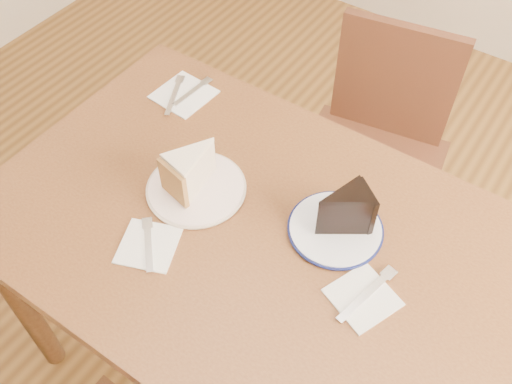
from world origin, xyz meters
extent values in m
plane|color=#4F3215|center=(0.00, 0.00, 0.00)|extent=(4.00, 4.00, 0.00)
cube|color=#482713|center=(0.00, 0.00, 0.73)|extent=(1.20, 0.80, 0.04)
cylinder|color=#351E0F|center=(-0.54, -0.34, 0.35)|extent=(0.06, 0.06, 0.71)
cylinder|color=#351E0F|center=(-0.54, 0.34, 0.35)|extent=(0.06, 0.06, 0.71)
cylinder|color=#351E0F|center=(0.54, 0.34, 0.35)|extent=(0.06, 0.06, 0.71)
cube|color=#371B10|center=(0.05, 0.55, 0.46)|extent=(0.49, 0.49, 0.04)
cylinder|color=#371B10|center=(0.20, 0.76, 0.22)|extent=(0.04, 0.04, 0.44)
cylinder|color=#371B10|center=(-0.16, 0.69, 0.22)|extent=(0.04, 0.04, 0.44)
cylinder|color=#371B10|center=(0.26, 0.40, 0.22)|extent=(0.04, 0.04, 0.44)
cylinder|color=#371B10|center=(-0.09, 0.34, 0.22)|extent=(0.04, 0.04, 0.44)
cube|color=#371B10|center=(0.02, 0.74, 0.67)|extent=(0.36, 0.09, 0.38)
cylinder|color=white|center=(-0.16, 0.02, 0.76)|extent=(0.22, 0.22, 0.01)
cylinder|color=white|center=(0.16, 0.10, 0.76)|extent=(0.20, 0.20, 0.01)
cube|color=white|center=(-0.15, -0.16, 0.75)|extent=(0.16, 0.16, 0.00)
cube|color=white|center=(0.29, -0.01, 0.75)|extent=(0.16, 0.16, 0.00)
cube|color=white|center=(-0.40, 0.26, 0.75)|extent=(0.15, 0.15, 0.00)
cube|color=white|center=(-0.15, -0.16, 0.76)|extent=(0.11, 0.11, 0.00)
cube|color=silver|center=(0.29, -0.01, 0.76)|extent=(0.05, 0.17, 0.00)
cube|color=silver|center=(-0.38, 0.28, 0.76)|extent=(0.03, 0.14, 0.00)
cube|color=silver|center=(-0.41, 0.24, 0.76)|extent=(0.08, 0.15, 0.00)
camera|label=1|loc=(0.43, -0.60, 1.78)|focal=40.00mm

